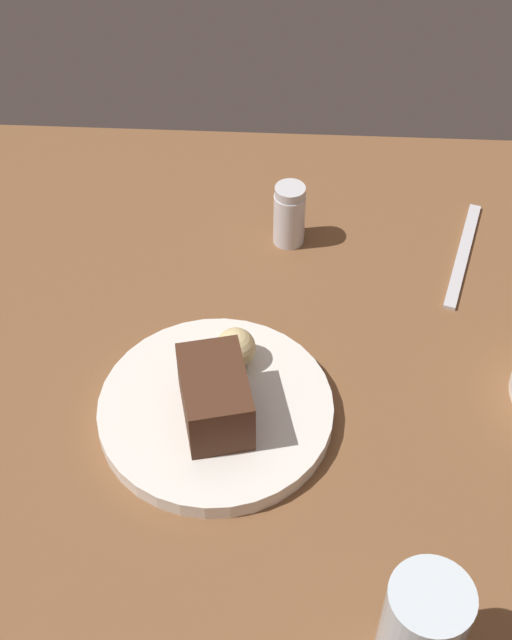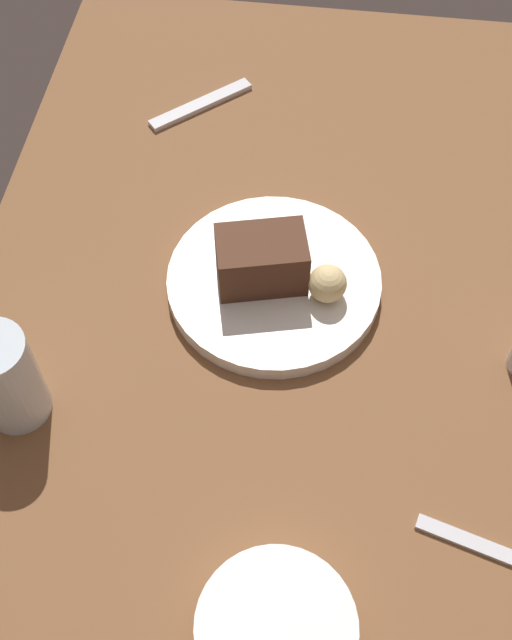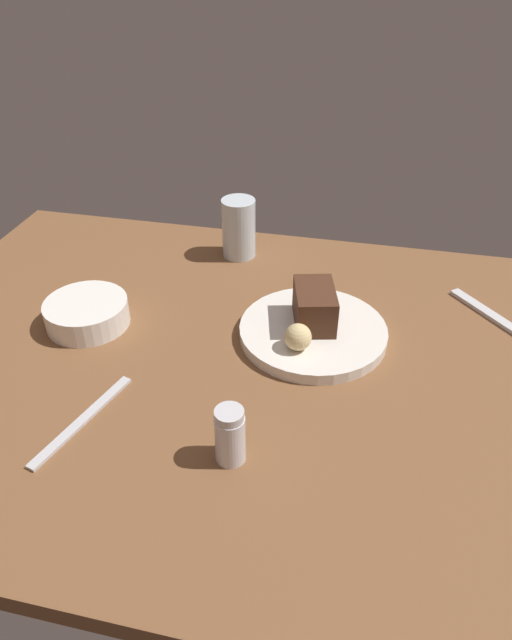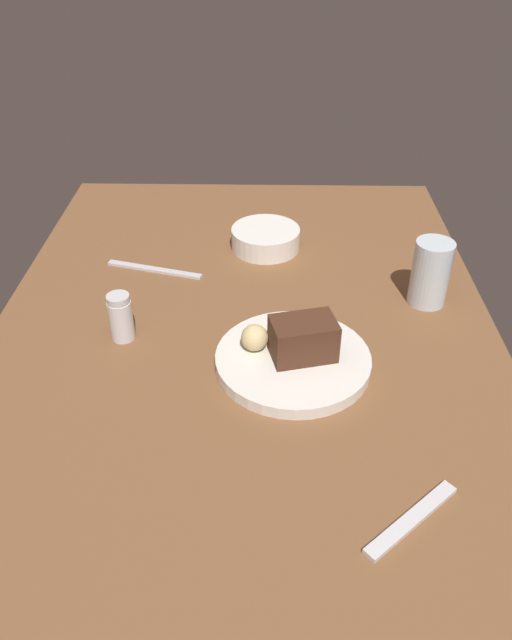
# 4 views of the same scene
# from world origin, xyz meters

# --- Properties ---
(dining_table) EXTENTS (1.20, 0.84, 0.03)m
(dining_table) POSITION_xyz_m (0.00, 0.00, 0.01)
(dining_table) COLOR brown
(dining_table) RESTS_ON ground
(dessert_plate) EXTENTS (0.24, 0.24, 0.02)m
(dessert_plate) POSITION_xyz_m (0.09, 0.08, 0.04)
(dessert_plate) COLOR white
(dessert_plate) RESTS_ON dining_table
(chocolate_cake_slice) EXTENTS (0.08, 0.11, 0.06)m
(chocolate_cake_slice) POSITION_xyz_m (0.09, 0.09, 0.08)
(chocolate_cake_slice) COLOR #472819
(chocolate_cake_slice) RESTS_ON dessert_plate
(bread_roll) EXTENTS (0.04, 0.04, 0.04)m
(bread_roll) POSITION_xyz_m (0.07, 0.02, 0.07)
(bread_roll) COLOR #DBC184
(bread_roll) RESTS_ON dessert_plate
(salt_shaker) EXTENTS (0.04, 0.04, 0.08)m
(salt_shaker) POSITION_xyz_m (0.02, -0.20, 0.07)
(salt_shaker) COLOR silver
(salt_shaker) RESTS_ON dining_table
(water_glass) EXTENTS (0.07, 0.07, 0.12)m
(water_glass) POSITION_xyz_m (-0.09, 0.32, 0.09)
(water_glass) COLOR silver
(water_glass) RESTS_ON dining_table
(side_bowl) EXTENTS (0.14, 0.14, 0.04)m
(side_bowl) POSITION_xyz_m (-0.28, 0.03, 0.05)
(side_bowl) COLOR white
(side_bowl) RESTS_ON dining_table
(dessert_spoon) EXTENTS (0.11, 0.12, 0.01)m
(dessert_spoon) POSITION_xyz_m (0.37, 0.21, 0.03)
(dessert_spoon) COLOR silver
(dessert_spoon) RESTS_ON dining_table
(butter_knife) EXTENTS (0.06, 0.19, 0.01)m
(butter_knife) POSITION_xyz_m (-0.19, -0.18, 0.03)
(butter_knife) COLOR silver
(butter_knife) RESTS_ON dining_table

